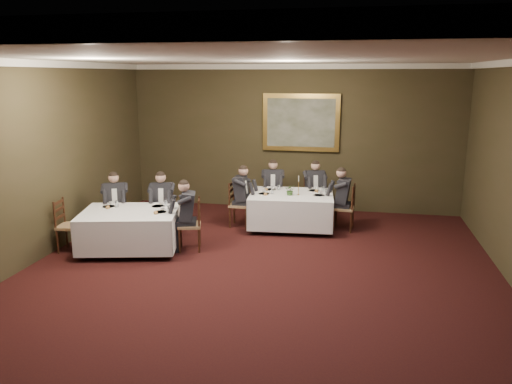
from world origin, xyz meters
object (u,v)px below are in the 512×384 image
(diner_main_endleft, at_px, (240,204))
(diner_sec_endright, at_px, (189,224))
(diner_main_backleft, at_px, (273,195))
(diner_main_endright, at_px, (344,207))
(diner_sec_backright, at_px, (163,211))
(chair_main_backright, at_px, (314,205))
(chair_main_backleft, at_px, (273,204))
(chair_sec_backright, at_px, (163,222))
(chair_sec_backleft, at_px, (117,222))
(painting, at_px, (301,123))
(chair_main_endright, at_px, (344,217))
(chair_sec_endright, at_px, (190,235))
(diner_main_backright, at_px, (314,196))
(chair_main_endleft, at_px, (239,214))
(candlestick, at_px, (298,188))
(table_second, at_px, (130,227))
(centerpiece, at_px, (290,189))
(diner_sec_backleft, at_px, (116,212))
(chair_sec_endleft, at_px, (71,236))
(table_main, at_px, (291,208))

(diner_main_endleft, bearing_deg, diner_sec_endright, -19.05)
(diner_main_backleft, bearing_deg, diner_main_endright, 144.82)
(diner_sec_endright, bearing_deg, diner_sec_backright, 32.29)
(chair_main_backright, bearing_deg, chair_main_backleft, -13.25)
(chair_main_backleft, bearing_deg, chair_sec_backright, 33.35)
(chair_sec_backleft, bearing_deg, painting, -164.37)
(chair_main_endright, xyz_separation_m, chair_sec_endright, (-2.83, -1.83, 0.00))
(chair_main_backleft, distance_m, chair_sec_backright, 2.73)
(diner_main_backright, xyz_separation_m, chair_main_endleft, (-1.54, -1.03, -0.23))
(chair_main_endright, distance_m, chair_sec_endright, 3.37)
(diner_sec_backright, height_order, candlestick, diner_sec_backright)
(table_second, xyz_separation_m, chair_main_endright, (3.92, 2.08, -0.17))
(diner_main_endright, distance_m, diner_sec_backright, 3.81)
(chair_main_endright, relative_size, chair_sec_endright, 1.00)
(diner_sec_backright, relative_size, candlestick, 3.13)
(candlestick, xyz_separation_m, painting, (-0.16, 1.68, 1.22))
(table_second, xyz_separation_m, centerpiece, (2.79, 1.88, 0.44))
(chair_sec_backright, xyz_separation_m, painting, (2.54, 2.61, 1.85))
(diner_sec_backleft, xyz_separation_m, chair_sec_endleft, (-0.43, -1.02, -0.23))
(table_second, relative_size, chair_sec_endleft, 2.04)
(diner_main_backright, relative_size, candlestick, 3.13)
(diner_sec_backleft, relative_size, diner_sec_backright, 1.00)
(chair_main_backleft, relative_size, chair_sec_backleft, 1.00)
(chair_main_backleft, xyz_separation_m, chair_sec_endleft, (-3.34, -3.13, 0.00))
(chair_main_backright, height_order, diner_sec_backright, diner_sec_backright)
(chair_sec_backleft, bearing_deg, diner_main_endright, 172.27)
(chair_sec_backright, distance_m, chair_sec_endleft, 1.84)
(diner_main_backleft, bearing_deg, candlestick, 117.00)
(chair_sec_backleft, xyz_separation_m, candlestick, (3.63, 1.15, 0.64))
(chair_main_endright, bearing_deg, chair_sec_backleft, 110.75)
(candlestick, relative_size, painting, 0.23)
(table_second, xyz_separation_m, diner_main_backleft, (2.25, 2.86, 0.06))
(chair_main_endright, height_order, candlestick, candlestick)
(chair_main_backleft, relative_size, painting, 0.54)
(chair_sec_backleft, height_order, chair_sec_endleft, same)
(table_main, height_order, chair_sec_backright, chair_sec_backright)
(diner_sec_backright, bearing_deg, diner_main_endleft, -159.72)
(diner_sec_endright, bearing_deg, centerpiece, -62.23)
(diner_main_endleft, bearing_deg, table_main, 95.05)
(diner_main_endleft, relative_size, chair_main_endright, 1.35)
(diner_main_endright, xyz_separation_m, painting, (-1.12, 1.53, 1.63))
(table_main, relative_size, candlestick, 4.39)
(diner_main_backleft, distance_m, chair_sec_endright, 2.86)
(diner_sec_backleft, distance_m, candlestick, 3.82)
(chair_sec_endright, bearing_deg, candlestick, -63.84)
(diner_main_endleft, xyz_separation_m, candlestick, (1.27, 0.02, 0.41))
(diner_main_backright, relative_size, chair_main_endright, 1.35)
(chair_main_endleft, bearing_deg, diner_main_backright, 124.38)
(chair_main_backright, height_order, chair_sec_backleft, same)
(diner_main_endright, height_order, diner_sec_backright, same)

